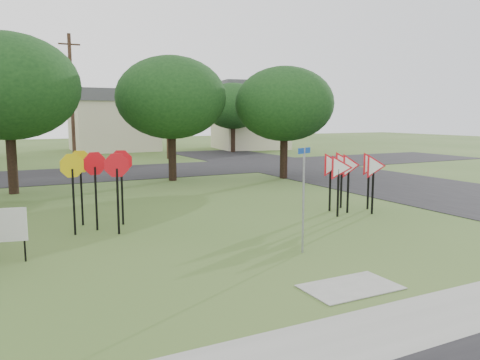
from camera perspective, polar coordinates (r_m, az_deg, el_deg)
name	(u,v)px	position (r m, az deg, el deg)	size (l,w,h in m)	color
ground	(288,257)	(12.09, 5.89, -9.31)	(140.00, 140.00, 0.00)	#385720
sidewalk	(418,321)	(9.07, 20.93, -15.71)	(30.00, 1.60, 0.02)	gray
street_right	(373,180)	(27.11, 15.91, -0.01)	(8.00, 50.00, 0.02)	black
street_far	(117,173)	(30.57, -14.76, 0.88)	(60.00, 8.00, 0.02)	black
curb_pad	(350,287)	(10.26, 13.32, -12.59)	(2.00, 1.20, 0.02)	gray
street_name_sign	(303,193)	(12.15, 7.75, -1.54)	(0.53, 0.26, 2.75)	gray
stop_sign_cluster	(97,172)	(15.16, -17.00, 0.98)	(2.32, 1.88, 2.48)	black
yield_sign_cluster	(351,168)	(17.73, 13.32, 1.47)	(2.83, 1.71, 2.25)	black
info_board	(2,227)	(12.60, -26.97, -5.13)	(1.08, 0.26, 1.37)	black
far_pole_a	(72,100)	(33.99, -19.81, 9.11)	(1.40, 0.24, 9.00)	#452F20
far_pole_b	(167,106)	(39.66, -8.86, 8.85)	(1.40, 0.24, 8.50)	#452F20
house_mid	(113,120)	(50.76, -15.22, 7.06)	(8.40, 8.40, 6.20)	beige
house_right	(250,115)	(51.75, 1.20, 7.90)	(8.30, 8.30, 7.20)	beige
tree_near_left	(7,87)	(23.75, -26.53, 10.14)	(6.40, 6.40, 7.27)	black
tree_near_mid	(171,98)	(26.08, -8.39, 9.89)	(6.00, 6.00, 6.80)	black
tree_near_right	(284,104)	(26.83, 5.44, 9.20)	(5.60, 5.60, 6.33)	black
tree_far_right	(233,106)	(46.39, -0.87, 9.01)	(6.00, 6.00, 6.80)	black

